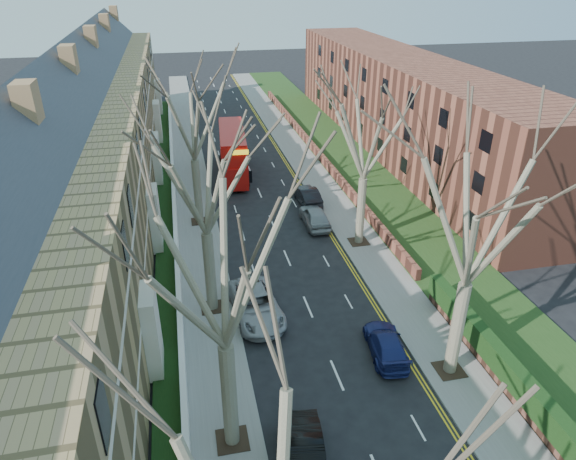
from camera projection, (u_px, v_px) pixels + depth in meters
pavement_left at (190, 174)px, 51.01m from camera, size 3.00×102.00×0.12m
pavement_right at (307, 165)px, 53.27m from camera, size 3.00×102.00×0.12m
terrace_left at (90, 152)px, 40.10m from camera, size 9.70×78.00×13.60m
flats_right at (399, 103)px, 56.64m from camera, size 13.97×54.00×10.00m
wall_hedge_right at (568, 445)px, 21.03m from camera, size 0.70×24.00×1.80m
front_wall_left at (174, 203)px, 43.50m from camera, size 0.30×78.00×1.00m
grass_verge_right at (348, 161)px, 54.08m from camera, size 6.00×102.00×0.06m
tree_left_mid at (219, 254)px, 18.07m from camera, size 10.50×10.50×14.71m
tree_left_far at (201, 165)px, 26.89m from camera, size 10.15×10.15×14.22m
tree_left_dist at (190, 105)px, 37.15m from camera, size 10.50×10.50×14.71m
tree_right_mid at (481, 202)px, 21.96m from camera, size 10.50×10.50×14.71m
tree_right_far at (367, 122)px, 34.24m from camera, size 10.15×10.15×14.22m
double_decker_bus at (233, 154)px, 50.13m from camera, size 3.28×10.62×4.40m
car_left_far at (256, 305)px, 30.20m from camera, size 3.08×5.85×1.57m
car_right_near at (386, 344)px, 27.32m from camera, size 2.33×4.58×1.27m
car_right_mid at (315, 216)px, 40.83m from camera, size 1.88×4.57×1.55m
car_right_far at (307, 195)px, 44.62m from camera, size 1.76×4.55×1.48m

